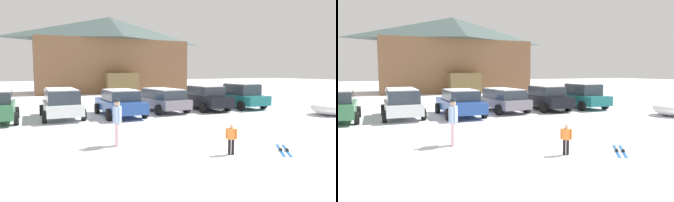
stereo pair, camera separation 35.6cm
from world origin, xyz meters
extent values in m
plane|color=silver|center=(0.00, 0.00, 0.00)|extent=(160.00, 160.00, 0.00)
cube|color=brown|center=(4.36, 33.21, 3.20)|extent=(18.18, 8.76, 6.40)
pyramid|color=#3C4D4A|center=(4.36, 33.21, 7.95)|extent=(18.79, 9.36, 3.09)
cube|color=brown|center=(4.30, 28.03, 1.20)|extent=(3.62, 1.84, 2.40)
cylinder|color=black|center=(-6.14, 13.45, 0.32)|extent=(0.22, 0.64, 0.64)
cylinder|color=black|center=(-6.13, 10.94, 0.32)|extent=(0.22, 0.64, 0.64)
cube|color=white|center=(-3.89, 12.39, 0.61)|extent=(1.83, 4.70, 0.58)
cube|color=#2D3842|center=(-3.89, 12.29, 1.25)|extent=(1.61, 3.57, 0.69)
cube|color=white|center=(-3.89, 12.29, 1.62)|extent=(1.50, 3.39, 0.06)
cylinder|color=black|center=(-4.86, 13.84, 0.32)|extent=(0.22, 0.64, 0.64)
cylinder|color=black|center=(-2.91, 13.83, 0.32)|extent=(0.22, 0.64, 0.64)
cylinder|color=black|center=(-4.87, 10.94, 0.32)|extent=(0.22, 0.64, 0.64)
cylinder|color=black|center=(-2.92, 10.93, 0.32)|extent=(0.22, 0.64, 0.64)
cube|color=#264DA0|center=(-0.72, 11.72, 0.63)|extent=(1.92, 4.76, 0.62)
cube|color=#2D3842|center=(-0.72, 11.48, 1.22)|extent=(1.68, 2.48, 0.56)
cube|color=white|center=(-0.72, 11.48, 1.53)|extent=(1.57, 2.35, 0.06)
cylinder|color=black|center=(-1.73, 13.20, 0.32)|extent=(0.22, 0.64, 0.64)
cylinder|color=black|center=(0.31, 13.19, 0.32)|extent=(0.22, 0.64, 0.64)
cylinder|color=black|center=(-1.74, 10.26, 0.32)|extent=(0.22, 0.64, 0.64)
cylinder|color=black|center=(0.30, 10.25, 0.32)|extent=(0.22, 0.64, 0.64)
cube|color=gray|center=(2.34, 12.32, 0.60)|extent=(2.05, 4.41, 0.56)
cube|color=#2D3842|center=(2.34, 12.24, 1.16)|extent=(1.78, 3.36, 0.56)
cube|color=white|center=(2.34, 12.24, 1.47)|extent=(1.66, 3.19, 0.06)
cylinder|color=black|center=(1.29, 13.61, 0.32)|extent=(0.25, 0.65, 0.64)
cylinder|color=black|center=(3.25, 13.71, 0.32)|extent=(0.25, 0.65, 0.64)
cylinder|color=black|center=(1.43, 10.93, 0.32)|extent=(0.25, 0.65, 0.64)
cylinder|color=black|center=(3.39, 11.03, 0.32)|extent=(0.25, 0.65, 0.64)
cube|color=black|center=(5.36, 12.16, 0.65)|extent=(1.84, 4.69, 0.66)
cube|color=#2D3842|center=(5.36, 11.93, 1.29)|extent=(1.59, 2.45, 0.61)
cube|color=white|center=(5.36, 11.93, 1.62)|extent=(1.48, 2.32, 0.06)
cylinder|color=black|center=(4.43, 13.62, 0.32)|extent=(0.23, 0.64, 0.64)
cylinder|color=black|center=(6.34, 13.59, 0.32)|extent=(0.23, 0.64, 0.64)
cylinder|color=black|center=(4.39, 10.73, 0.32)|extent=(0.23, 0.64, 0.64)
cylinder|color=black|center=(6.29, 10.70, 0.32)|extent=(0.23, 0.64, 0.64)
cube|color=#207678|center=(8.20, 11.85, 0.64)|extent=(1.84, 4.38, 0.64)
cube|color=#2D3842|center=(8.20, 11.64, 1.33)|extent=(1.61, 2.28, 0.73)
cube|color=white|center=(8.20, 11.64, 1.73)|extent=(1.50, 2.17, 0.06)
cylinder|color=black|center=(7.21, 13.20, 0.32)|extent=(0.22, 0.64, 0.64)
cylinder|color=black|center=(9.16, 13.21, 0.32)|extent=(0.22, 0.64, 0.64)
cylinder|color=black|center=(7.23, 10.49, 0.32)|extent=(0.22, 0.64, 0.64)
cylinder|color=black|center=(9.18, 10.51, 0.32)|extent=(0.22, 0.64, 0.64)
cylinder|color=beige|center=(-2.77, 4.93, 0.41)|extent=(0.15, 0.15, 0.82)
cylinder|color=beige|center=(-2.85, 4.77, 0.41)|extent=(0.15, 0.15, 0.82)
cube|color=#9BB5DD|center=(-2.81, 4.85, 1.11)|extent=(0.39, 0.47, 0.58)
cylinder|color=#9BB5DD|center=(-2.70, 5.08, 1.12)|extent=(0.11, 0.11, 0.55)
cylinder|color=#9BB5DD|center=(-2.93, 4.62, 1.12)|extent=(0.11, 0.11, 0.55)
sphere|color=tan|center=(-2.81, 4.85, 1.50)|extent=(0.21, 0.21, 0.21)
cylinder|color=#1B282D|center=(-2.81, 4.85, 1.62)|extent=(0.20, 0.20, 0.10)
cylinder|color=black|center=(0.08, 2.28, 0.24)|extent=(0.09, 0.09, 0.49)
cylinder|color=black|center=(0.16, 2.21, 0.24)|extent=(0.09, 0.09, 0.49)
cube|color=orange|center=(0.12, 2.24, 0.66)|extent=(0.27, 0.26, 0.34)
cylinder|color=orange|center=(0.01, 2.34, 0.67)|extent=(0.07, 0.07, 0.33)
cylinder|color=orange|center=(0.23, 2.14, 0.67)|extent=(0.07, 0.07, 0.33)
sphere|color=tan|center=(0.12, 2.24, 0.89)|extent=(0.12, 0.12, 0.12)
cylinder|color=beige|center=(0.12, 2.24, 0.96)|extent=(0.12, 0.12, 0.06)
cube|color=blue|center=(1.89, 1.92, 0.01)|extent=(1.03, 1.31, 0.02)
cube|color=black|center=(1.86, 1.88, 0.05)|extent=(0.19, 0.21, 0.06)
cube|color=blue|center=(2.05, 1.80, 0.01)|extent=(1.03, 1.31, 0.02)
cube|color=black|center=(2.02, 1.76, 0.05)|extent=(0.19, 0.21, 0.06)
ellipsoid|color=white|center=(10.97, 6.54, 0.44)|extent=(2.85, 2.28, 0.88)
camera|label=1|loc=(-5.66, -5.23, 2.62)|focal=32.00mm
camera|label=2|loc=(-5.33, -5.38, 2.62)|focal=32.00mm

